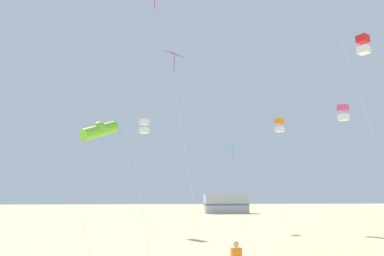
{
  "coord_description": "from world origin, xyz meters",
  "views": [
    {
      "loc": [
        -2.72,
        -7.82,
        2.7
      ],
      "look_at": [
        -0.86,
        8.55,
        5.67
      ],
      "focal_mm": 34.57,
      "sensor_mm": 36.0,
      "label": 1
    }
  ],
  "objects_px": {
    "kite_tube_lime": "(100,130)",
    "kite_diamond_violet": "(175,62)",
    "kite_box_scarlet": "(363,45)",
    "kite_box_white": "(144,126)",
    "kite_box_rainbow": "(343,113)",
    "kite_diamond_magenta": "(152,0)",
    "kite_diamond_cyan": "(233,148)",
    "kite_box_orange": "(279,125)",
    "rv_van_silver": "(226,204)"
  },
  "relations": [
    {
      "from": "kite_tube_lime",
      "to": "kite_diamond_violet",
      "type": "xyz_separation_m",
      "value": [
        4.36,
        0.32,
        4.46
      ]
    },
    {
      "from": "kite_box_scarlet",
      "to": "kite_box_white",
      "type": "bearing_deg",
      "value": 143.55
    },
    {
      "from": "kite_box_rainbow",
      "to": "kite_diamond_magenta",
      "type": "relative_size",
      "value": 0.65
    },
    {
      "from": "kite_box_white",
      "to": "kite_diamond_cyan",
      "type": "xyz_separation_m",
      "value": [
        7.41,
        0.75,
        -1.56
      ]
    },
    {
      "from": "kite_box_scarlet",
      "to": "kite_box_white",
      "type": "distance_m",
      "value": 16.73
    },
    {
      "from": "kite_box_scarlet",
      "to": "kite_box_orange",
      "type": "height_order",
      "value": "kite_box_scarlet"
    },
    {
      "from": "kite_diamond_magenta",
      "to": "kite_diamond_cyan",
      "type": "xyz_separation_m",
      "value": [
        6.94,
        11.78,
        -6.45
      ]
    },
    {
      "from": "kite_box_scarlet",
      "to": "rv_van_silver",
      "type": "relative_size",
      "value": 1.88
    },
    {
      "from": "kite_box_white",
      "to": "rv_van_silver",
      "type": "distance_m",
      "value": 28.64
    },
    {
      "from": "kite_box_scarlet",
      "to": "kite_diamond_cyan",
      "type": "height_order",
      "value": "kite_box_scarlet"
    },
    {
      "from": "kite_box_scarlet",
      "to": "rv_van_silver",
      "type": "bearing_deg",
      "value": 92.21
    },
    {
      "from": "kite_diamond_magenta",
      "to": "rv_van_silver",
      "type": "xyz_separation_m",
      "value": [
        11.34,
        36.23,
        -11.61
      ]
    },
    {
      "from": "kite_box_scarlet",
      "to": "kite_box_orange",
      "type": "bearing_deg",
      "value": 99.53
    },
    {
      "from": "kite_box_orange",
      "to": "kite_diamond_violet",
      "type": "height_order",
      "value": "kite_diamond_violet"
    },
    {
      "from": "kite_box_scarlet",
      "to": "kite_tube_lime",
      "type": "height_order",
      "value": "kite_box_scarlet"
    },
    {
      "from": "kite_box_white",
      "to": "rv_van_silver",
      "type": "bearing_deg",
      "value": 64.89
    },
    {
      "from": "kite_diamond_violet",
      "to": "kite_diamond_magenta",
      "type": "relative_size",
      "value": 0.83
    },
    {
      "from": "kite_box_scarlet",
      "to": "kite_box_white",
      "type": "relative_size",
      "value": 1.4
    },
    {
      "from": "kite_box_orange",
      "to": "kite_diamond_magenta",
      "type": "xyz_separation_m",
      "value": [
        -10.97,
        -11.53,
        4.48
      ]
    },
    {
      "from": "kite_diamond_magenta",
      "to": "kite_tube_lime",
      "type": "bearing_deg",
      "value": 133.07
    },
    {
      "from": "kite_diamond_magenta",
      "to": "kite_diamond_cyan",
      "type": "bearing_deg",
      "value": 59.5
    },
    {
      "from": "kite_box_scarlet",
      "to": "kite_box_rainbow",
      "type": "bearing_deg",
      "value": 76.72
    },
    {
      "from": "kite_diamond_violet",
      "to": "rv_van_silver",
      "type": "distance_m",
      "value": 35.55
    },
    {
      "from": "kite_box_scarlet",
      "to": "kite_box_orange",
      "type": "distance_m",
      "value": 10.82
    },
    {
      "from": "kite_box_rainbow",
      "to": "kite_diamond_magenta",
      "type": "bearing_deg",
      "value": -155.78
    },
    {
      "from": "kite_box_scarlet",
      "to": "kite_box_orange",
      "type": "relative_size",
      "value": 1.34
    },
    {
      "from": "kite_box_white",
      "to": "kite_diamond_magenta",
      "type": "distance_m",
      "value": 12.07
    },
    {
      "from": "kite_tube_lime",
      "to": "rv_van_silver",
      "type": "distance_m",
      "value": 36.41
    },
    {
      "from": "kite_diamond_magenta",
      "to": "rv_van_silver",
      "type": "distance_m",
      "value": 39.7
    },
    {
      "from": "kite_diamond_violet",
      "to": "kite_diamond_magenta",
      "type": "bearing_deg",
      "value": -113.18
    },
    {
      "from": "kite_box_rainbow",
      "to": "kite_diamond_cyan",
      "type": "relative_size",
      "value": 1.3
    },
    {
      "from": "kite_diamond_magenta",
      "to": "rv_van_silver",
      "type": "bearing_deg",
      "value": 72.62
    },
    {
      "from": "kite_box_rainbow",
      "to": "kite_diamond_violet",
      "type": "distance_m",
      "value": 12.92
    },
    {
      "from": "kite_tube_lime",
      "to": "rv_van_silver",
      "type": "height_order",
      "value": "kite_tube_lime"
    },
    {
      "from": "kite_box_orange",
      "to": "kite_box_rainbow",
      "type": "xyz_separation_m",
      "value": [
        2.88,
        -5.3,
        -0.0
      ]
    },
    {
      "from": "kite_box_scarlet",
      "to": "kite_tube_lime",
      "type": "xyz_separation_m",
      "value": [
        -15.58,
        1.79,
        -5.21
      ]
    },
    {
      "from": "kite_diamond_magenta",
      "to": "kite_box_orange",
      "type": "bearing_deg",
      "value": 46.43
    },
    {
      "from": "kite_tube_lime",
      "to": "kite_box_white",
      "type": "bearing_deg",
      "value": 73.0
    },
    {
      "from": "kite_box_orange",
      "to": "kite_diamond_cyan",
      "type": "xyz_separation_m",
      "value": [
        -4.03,
        0.24,
        -1.97
      ]
    },
    {
      "from": "kite_tube_lime",
      "to": "kite_diamond_cyan",
      "type": "relative_size",
      "value": 1.01
    },
    {
      "from": "kite_box_white",
      "to": "kite_diamond_cyan",
      "type": "bearing_deg",
      "value": 5.8
    },
    {
      "from": "kite_tube_lime",
      "to": "kite_box_scarlet",
      "type": "bearing_deg",
      "value": -6.56
    },
    {
      "from": "kite_box_scarlet",
      "to": "kite_tube_lime",
      "type": "relative_size",
      "value": 1.72
    },
    {
      "from": "kite_diamond_magenta",
      "to": "rv_van_silver",
      "type": "relative_size",
      "value": 2.15
    },
    {
      "from": "kite_box_scarlet",
      "to": "kite_box_rainbow",
      "type": "relative_size",
      "value": 1.34
    },
    {
      "from": "kite_box_orange",
      "to": "rv_van_silver",
      "type": "relative_size",
      "value": 1.4
    },
    {
      "from": "kite_box_orange",
      "to": "kite_diamond_magenta",
      "type": "bearing_deg",
      "value": -133.57
    },
    {
      "from": "kite_box_white",
      "to": "kite_diamond_magenta",
      "type": "height_order",
      "value": "kite_diamond_magenta"
    },
    {
      "from": "kite_box_rainbow",
      "to": "kite_tube_lime",
      "type": "height_order",
      "value": "kite_box_rainbow"
    },
    {
      "from": "kite_diamond_violet",
      "to": "kite_box_white",
      "type": "bearing_deg",
      "value": 104.25
    }
  ]
}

